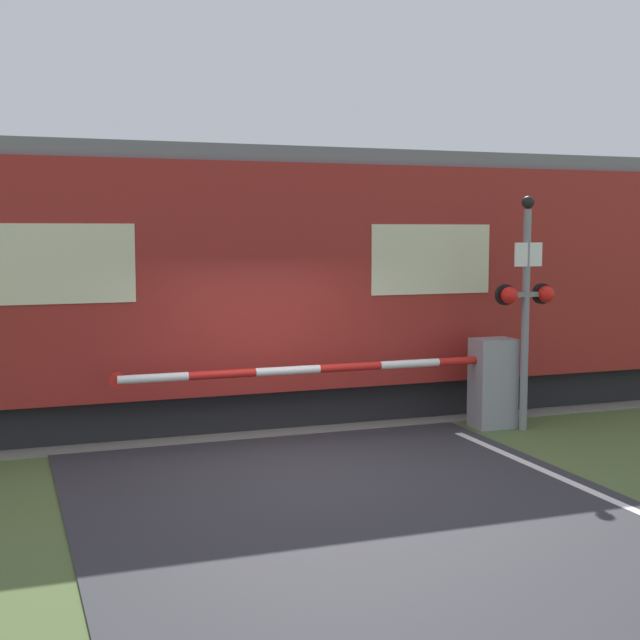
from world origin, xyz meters
name	(u,v)px	position (x,y,z in m)	size (l,w,h in m)	color
ground_plane	(305,469)	(0.00, 0.00, 0.00)	(80.00, 80.00, 0.00)	#4C6033
track_bed	(236,415)	(0.00, 3.29, 0.02)	(36.00, 3.20, 0.13)	slate
train	(392,280)	(2.63, 3.28, 2.07)	(19.30, 2.79, 4.06)	black
crossing_barrier	(467,381)	(2.90, 1.26, 0.72)	(5.79, 0.44, 1.31)	gray
signal_post	(526,298)	(3.66, 0.94, 1.91)	(0.91, 0.26, 3.36)	gray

